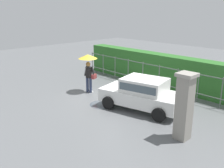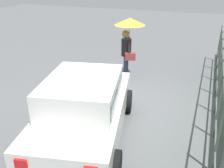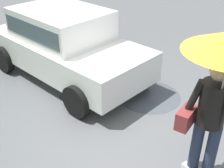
{
  "view_description": "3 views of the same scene",
  "coord_description": "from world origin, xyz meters",
  "views": [
    {
      "loc": [
        8.78,
        -8.55,
        4.48
      ],
      "look_at": [
        -0.05,
        -0.21,
        0.81
      ],
      "focal_mm": 40.2,
      "sensor_mm": 36.0,
      "label": 1
    },
    {
      "loc": [
        6.02,
        2.17,
        3.39
      ],
      "look_at": [
        0.45,
        -0.05,
        0.74
      ],
      "focal_mm": 39.84,
      "sensor_mm": 36.0,
      "label": 2
    },
    {
      "loc": [
        -3.42,
        2.17,
        3.06
      ],
      "look_at": [
        -0.13,
        0.01,
        0.78
      ],
      "focal_mm": 46.08,
      "sensor_mm": 36.0,
      "label": 3
    }
  ],
  "objects": [
    {
      "name": "ground_plane",
      "position": [
        0.0,
        0.0,
        0.0
      ],
      "size": [
        40.0,
        40.0,
        0.0
      ],
      "primitive_type": "plane",
      "color": "slate"
    },
    {
      "name": "puddle_near",
      "position": [
        0.2,
        -1.09,
        0.0
      ],
      "size": [
        1.24,
        1.24,
        0.0
      ],
      "primitive_type": "cylinder",
      "color": "#4C545B",
      "rests_on": "ground"
    },
    {
      "name": "pedestrian",
      "position": [
        -1.77,
        -0.34,
        1.59
      ],
      "size": [
        1.02,
        1.02,
        2.11
      ],
      "rotation": [
        0.0,
        0.0,
        1.95
      ],
      "color": "#2D3856",
      "rests_on": "ground"
    },
    {
      "name": "car",
      "position": [
        1.87,
        -0.12,
        0.8
      ],
      "size": [
        3.98,
        2.52,
        1.48
      ],
      "rotation": [
        0.0,
        0.0,
        3.37
      ],
      "color": "white",
      "rests_on": "ground"
    }
  ]
}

